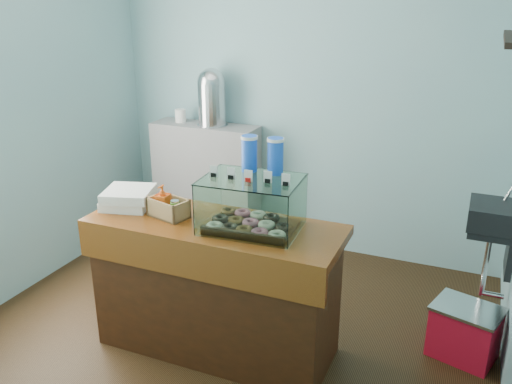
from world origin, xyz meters
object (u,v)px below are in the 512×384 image
at_px(counter, 216,286).
at_px(coffee_urn, 212,96).
at_px(red_cooler, 464,332).
at_px(display_case, 253,200).

xyz_separation_m(counter, coffee_urn, (-0.82, 1.57, 0.91)).
distance_m(coffee_urn, red_cooler, 2.81).
distance_m(counter, display_case, 0.66).
bearing_deg(counter, coffee_urn, 117.47).
bearing_deg(coffee_urn, display_case, -55.17).
xyz_separation_m(coffee_urn, red_cooler, (2.33, -1.04, -1.19)).
bearing_deg(display_case, counter, -172.88).
relative_size(counter, display_case, 2.66).
relative_size(display_case, coffee_urn, 1.17).
xyz_separation_m(display_case, coffee_urn, (-1.06, 1.53, 0.30)).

